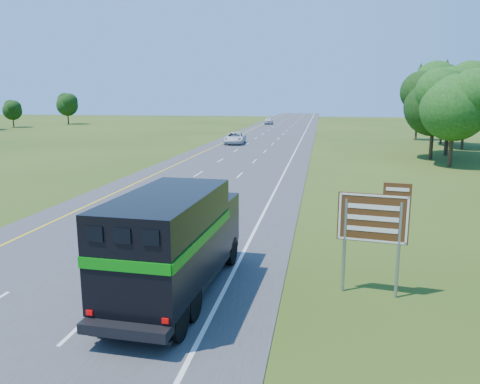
{
  "coord_description": "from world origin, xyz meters",
  "views": [
    {
      "loc": [
        8.68,
        -10.03,
        6.68
      ],
      "look_at": [
        4.37,
        14.63,
        1.55
      ],
      "focal_mm": 35.0,
      "sensor_mm": 36.0,
      "label": 1
    }
  ],
  "objects_px": {
    "horse_truck": "(175,240)",
    "exit_sign": "(374,223)",
    "far_car": "(269,121)",
    "white_suv": "(235,138)"
  },
  "relations": [
    {
      "from": "exit_sign",
      "to": "white_suv",
      "type": "bearing_deg",
      "value": 114.09
    },
    {
      "from": "white_suv",
      "to": "far_car",
      "type": "bearing_deg",
      "value": 86.78
    },
    {
      "from": "far_car",
      "to": "exit_sign",
      "type": "height_order",
      "value": "exit_sign"
    },
    {
      "from": "horse_truck",
      "to": "white_suv",
      "type": "xyz_separation_m",
      "value": [
        -7.47,
        51.17,
        -1.14
      ]
    },
    {
      "from": "horse_truck",
      "to": "exit_sign",
      "type": "xyz_separation_m",
      "value": [
        6.52,
        1.31,
        0.56
      ]
    },
    {
      "from": "far_car",
      "to": "exit_sign",
      "type": "distance_m",
      "value": 99.43
    },
    {
      "from": "horse_truck",
      "to": "far_car",
      "type": "relative_size",
      "value": 1.72
    },
    {
      "from": "white_suv",
      "to": "exit_sign",
      "type": "bearing_deg",
      "value": -78.37
    },
    {
      "from": "white_suv",
      "to": "far_car",
      "type": "height_order",
      "value": "far_car"
    },
    {
      "from": "horse_truck",
      "to": "white_suv",
      "type": "relative_size",
      "value": 1.43
    }
  ]
}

